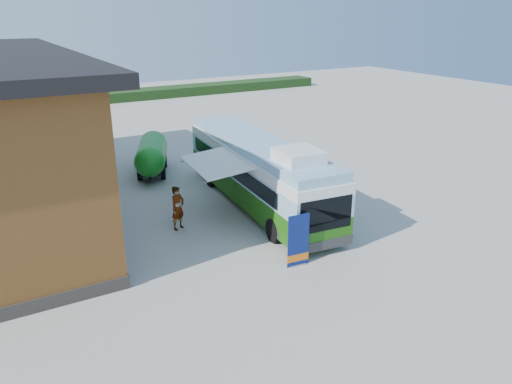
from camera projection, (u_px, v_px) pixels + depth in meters
ground at (283, 247)px, 20.74m from camera, size 100.00×100.00×0.00m
hedge at (157, 93)px, 55.17m from camera, size 40.00×3.00×1.00m
bus at (258, 170)px, 24.50m from camera, size 3.79×12.75×3.86m
awning at (222, 159)px, 22.92m from camera, size 2.94×4.33×0.51m
banner at (298, 245)px, 18.92m from camera, size 0.92×0.24×2.13m
picnic_table at (311, 228)px, 20.96m from camera, size 1.89×1.79×0.87m
person_a at (178, 208)px, 22.09m from camera, size 0.86×0.74×2.00m
person_b at (244, 187)px, 24.96m from camera, size 0.96×1.08×1.85m
slurry_tanker at (152, 154)px, 29.48m from camera, size 3.17×5.48×2.15m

